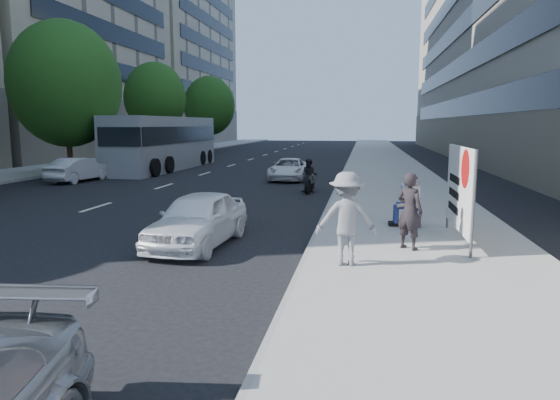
% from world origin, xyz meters
% --- Properties ---
extents(ground, '(160.00, 160.00, 0.00)m').
position_xyz_m(ground, '(0.00, 0.00, 0.00)').
color(ground, black).
rests_on(ground, ground).
extents(near_sidewalk, '(5.00, 120.00, 0.15)m').
position_xyz_m(near_sidewalk, '(4.00, 20.00, 0.07)').
color(near_sidewalk, '#99988F').
rests_on(near_sidewalk, ground).
extents(far_sidewalk, '(4.50, 120.00, 0.15)m').
position_xyz_m(far_sidewalk, '(-16.75, 20.00, 0.07)').
color(far_sidewalk, '#99988F').
rests_on(far_sidewalk, ground).
extents(far_bldg_north, '(22.00, 28.00, 28.00)m').
position_xyz_m(far_bldg_north, '(-30.00, 62.00, 14.00)').
color(far_bldg_north, tan).
rests_on(far_bldg_north, ground).
extents(tree_far_c, '(6.00, 6.00, 8.47)m').
position_xyz_m(tree_far_c, '(-13.70, 18.00, 5.02)').
color(tree_far_c, '#382616').
rests_on(tree_far_c, ground).
extents(tree_far_d, '(4.80, 4.80, 7.65)m').
position_xyz_m(tree_far_d, '(-13.70, 30.00, 4.89)').
color(tree_far_d, '#382616').
rests_on(tree_far_d, ground).
extents(tree_far_e, '(5.40, 5.40, 7.89)m').
position_xyz_m(tree_far_e, '(-13.70, 44.00, 4.78)').
color(tree_far_e, '#382616').
rests_on(tree_far_e, ground).
extents(seated_protester, '(0.83, 1.12, 1.31)m').
position_xyz_m(seated_protester, '(3.82, 5.79, 0.87)').
color(seated_protester, '#121E50').
rests_on(seated_protester, near_sidewalk).
extents(jogger, '(1.23, 0.78, 1.81)m').
position_xyz_m(jogger, '(2.30, 1.77, 1.05)').
color(jogger, gray).
rests_on(jogger, near_sidewalk).
extents(pedestrian_woman, '(0.73, 0.69, 1.68)m').
position_xyz_m(pedestrian_woman, '(3.61, 3.21, 0.99)').
color(pedestrian_woman, black).
rests_on(pedestrian_woman, near_sidewalk).
extents(protest_banner, '(0.08, 3.06, 2.20)m').
position_xyz_m(protest_banner, '(4.78, 4.16, 1.40)').
color(protest_banner, '#4C4C4C').
rests_on(protest_banner, near_sidewalk).
extents(white_sedan_near, '(1.76, 3.84, 1.27)m').
position_xyz_m(white_sedan_near, '(-1.23, 3.36, 0.64)').
color(white_sedan_near, white).
rests_on(white_sedan_near, ground).
extents(white_sedan_mid, '(1.68, 3.75, 1.20)m').
position_xyz_m(white_sedan_mid, '(-11.47, 15.15, 0.60)').
color(white_sedan_mid, silver).
rests_on(white_sedan_mid, ground).
extents(white_sedan_far, '(1.89, 4.01, 1.11)m').
position_xyz_m(white_sedan_far, '(-1.18, 17.65, 0.55)').
color(white_sedan_far, white).
rests_on(white_sedan_far, ground).
extents(motorcycle, '(0.76, 2.05, 1.42)m').
position_xyz_m(motorcycle, '(0.36, 13.08, 0.64)').
color(motorcycle, black).
rests_on(motorcycle, ground).
extents(bus, '(2.85, 12.10, 3.30)m').
position_xyz_m(bus, '(-9.88, 22.45, 1.64)').
color(bus, gray).
rests_on(bus, ground).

